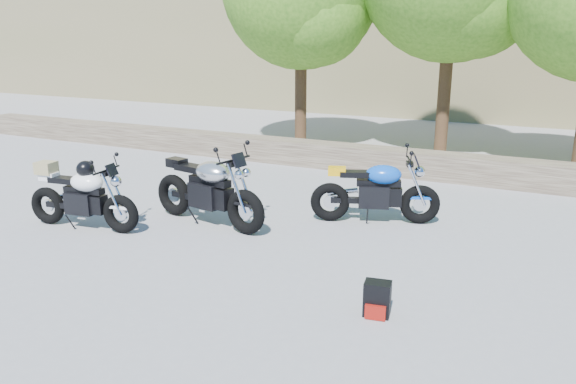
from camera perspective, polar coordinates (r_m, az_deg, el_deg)
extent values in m
plane|color=gray|center=(6.60, -5.44, -8.19)|extent=(90.00, 90.00, 0.00)
cube|color=#4B3D32|center=(11.35, 9.14, 3.22)|extent=(22.00, 0.55, 0.50)
cylinder|color=#382314|center=(13.63, 1.31, 10.85)|extent=(0.28, 0.28, 3.02)
sphere|color=#357018|center=(13.11, 2.86, 17.73)|extent=(2.38, 2.38, 2.38)
cylinder|color=#382314|center=(12.98, 15.67, 10.78)|extent=(0.28, 0.28, 3.36)
torus|color=black|center=(7.73, -4.32, -2.03)|extent=(0.65, 0.27, 0.64)
torus|color=black|center=(8.70, -11.50, -0.29)|extent=(0.65, 0.27, 0.64)
cylinder|color=silver|center=(7.73, -4.32, -2.03)|extent=(0.22, 0.08, 0.22)
cylinder|color=silver|center=(8.70, -11.50, -0.29)|extent=(0.22, 0.08, 0.22)
cube|color=black|center=(8.18, -8.25, -0.29)|extent=(0.52, 0.38, 0.36)
cube|color=black|center=(8.07, -7.96, 1.12)|extent=(0.71, 0.28, 0.10)
ellipsoid|color=silver|center=(7.99, -7.64, 2.01)|extent=(0.63, 0.48, 0.30)
cube|color=black|center=(8.29, -9.82, 2.43)|extent=(0.53, 0.30, 0.09)
cube|color=black|center=(8.50, -11.23, 2.95)|extent=(0.31, 0.25, 0.13)
cylinder|color=black|center=(7.67, -5.55, 3.26)|extent=(0.15, 0.65, 0.03)
sphere|color=silver|center=(7.61, -4.63, 1.87)|extent=(0.18, 0.18, 0.18)
torus|color=black|center=(8.10, -16.62, -2.16)|extent=(0.56, 0.21, 0.55)
torus|color=black|center=(8.85, -23.21, -1.28)|extent=(0.56, 0.21, 0.55)
cylinder|color=silver|center=(8.10, -16.62, -2.16)|extent=(0.19, 0.06, 0.19)
cylinder|color=silver|center=(8.85, -23.21, -1.28)|extent=(0.19, 0.06, 0.19)
cube|color=black|center=(8.44, -20.22, -1.02)|extent=(0.44, 0.31, 0.31)
cube|color=black|center=(8.36, -20.02, 0.19)|extent=(0.62, 0.21, 0.09)
ellipsoid|color=white|center=(8.29, -19.77, 0.95)|extent=(0.53, 0.40, 0.26)
cube|color=black|center=(8.53, -21.77, 1.15)|extent=(0.45, 0.24, 0.08)
cube|color=white|center=(8.69, -23.10, 1.49)|extent=(0.26, 0.20, 0.11)
cylinder|color=black|center=(8.04, -17.96, 2.13)|extent=(0.10, 0.57, 0.03)
sphere|color=silver|center=(7.99, -17.08, 1.05)|extent=(0.15, 0.15, 0.15)
ellipsoid|color=black|center=(8.25, -19.89, 2.23)|extent=(0.27, 0.28, 0.23)
cube|color=#918254|center=(8.68, -23.35, 2.28)|extent=(0.29, 0.26, 0.17)
torus|color=black|center=(8.37, 13.26, -1.23)|extent=(0.59, 0.34, 0.58)
torus|color=black|center=(8.29, 4.29, -1.00)|extent=(0.59, 0.34, 0.58)
cylinder|color=silver|center=(8.37, 13.26, -1.23)|extent=(0.20, 0.10, 0.20)
cylinder|color=silver|center=(8.29, 4.29, -1.00)|extent=(0.20, 0.10, 0.20)
cube|color=black|center=(8.27, 8.70, -0.40)|extent=(0.50, 0.41, 0.33)
cube|color=black|center=(8.22, 9.20, 0.92)|extent=(0.64, 0.36, 0.09)
ellipsoid|color=blue|center=(8.20, 9.68, 1.77)|extent=(0.61, 0.51, 0.28)
cube|color=black|center=(8.18, 6.89, 1.85)|extent=(0.49, 0.35, 0.08)
cube|color=#E9A90C|center=(8.17, 4.99, 2.14)|extent=(0.30, 0.26, 0.12)
cylinder|color=black|center=(8.18, 12.28, 3.11)|extent=(0.24, 0.57, 0.03)
sphere|color=silver|center=(8.24, 13.22, 2.03)|extent=(0.16, 0.16, 0.16)
cube|color=black|center=(5.66, 9.05, -10.65)|extent=(0.28, 0.22, 0.35)
cube|color=maroon|center=(5.60, 8.85, -12.02)|extent=(0.20, 0.07, 0.15)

